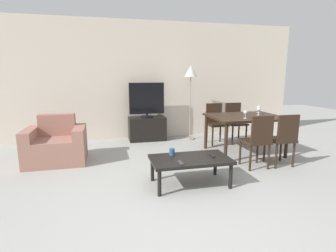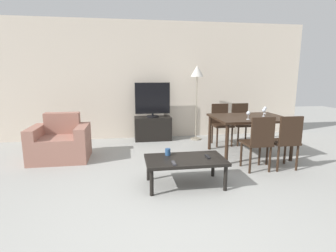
{
  "view_description": "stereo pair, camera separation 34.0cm",
  "coord_description": "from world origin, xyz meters",
  "px_view_note": "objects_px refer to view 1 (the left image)",
  "views": [
    {
      "loc": [
        -0.69,
        -2.22,
        1.49
      ],
      "look_at": [
        0.32,
        1.95,
        0.65
      ],
      "focal_mm": 28.0,
      "sensor_mm": 36.0,
      "label": 1
    },
    {
      "loc": [
        -0.35,
        -2.29,
        1.49
      ],
      "look_at": [
        0.32,
        1.95,
        0.65
      ],
      "focal_mm": 28.0,
      "sensor_mm": 36.0,
      "label": 2
    }
  ],
  "objects_px": {
    "armchair": "(56,145)",
    "dining_chair_near_right": "(283,137)",
    "remote_secondary": "(212,156)",
    "wine_glass_right": "(259,110)",
    "dining_table": "(245,120)",
    "wine_glass_center": "(245,113)",
    "dining_chair_near": "(258,139)",
    "tv_stand": "(147,129)",
    "wine_glass_left": "(259,108)",
    "dining_chair_far_left": "(216,121)",
    "dining_chair_far": "(235,120)",
    "coffee_table": "(190,161)",
    "floor_lamp": "(191,76)",
    "tv": "(147,100)",
    "remote_primary": "(181,163)"
  },
  "relations": [
    {
      "from": "armchair",
      "to": "dining_chair_near_right",
      "type": "relative_size",
      "value": 1.11
    },
    {
      "from": "remote_secondary",
      "to": "wine_glass_right",
      "type": "distance_m",
      "value": 1.91
    },
    {
      "from": "dining_table",
      "to": "wine_glass_right",
      "type": "relative_size",
      "value": 9.01
    },
    {
      "from": "wine_glass_center",
      "to": "dining_chair_near",
      "type": "bearing_deg",
      "value": -97.08
    },
    {
      "from": "armchair",
      "to": "tv_stand",
      "type": "height_order",
      "value": "armchair"
    },
    {
      "from": "tv_stand",
      "to": "wine_glass_left",
      "type": "bearing_deg",
      "value": -28.97
    },
    {
      "from": "armchair",
      "to": "wine_glass_right",
      "type": "relative_size",
      "value": 6.66
    },
    {
      "from": "dining_chair_far_left",
      "to": "dining_chair_far",
      "type": "bearing_deg",
      "value": 0.0
    },
    {
      "from": "dining_table",
      "to": "wine_glass_center",
      "type": "xyz_separation_m",
      "value": [
        -0.16,
        -0.29,
        0.18
      ]
    },
    {
      "from": "dining_chair_near_right",
      "to": "armchair",
      "type": "bearing_deg",
      "value": 163.29
    },
    {
      "from": "coffee_table",
      "to": "tv_stand",
      "type": "bearing_deg",
      "value": 93.86
    },
    {
      "from": "wine_glass_right",
      "to": "dining_chair_near",
      "type": "bearing_deg",
      "value": -121.94
    },
    {
      "from": "dining_chair_far",
      "to": "dining_chair_far_left",
      "type": "xyz_separation_m",
      "value": [
        -0.46,
        0.0,
        0.0
      ]
    },
    {
      "from": "tv_stand",
      "to": "dining_chair_near_right",
      "type": "distance_m",
      "value": 2.96
    },
    {
      "from": "dining_chair_near",
      "to": "wine_glass_left",
      "type": "relative_size",
      "value": 5.99
    },
    {
      "from": "armchair",
      "to": "wine_glass_center",
      "type": "height_order",
      "value": "wine_glass_center"
    },
    {
      "from": "dining_table",
      "to": "floor_lamp",
      "type": "relative_size",
      "value": 0.78
    },
    {
      "from": "tv",
      "to": "wine_glass_right",
      "type": "distance_m",
      "value": 2.41
    },
    {
      "from": "tv",
      "to": "dining_chair_far",
      "type": "bearing_deg",
      "value": -18.28
    },
    {
      "from": "tv",
      "to": "dining_chair_near",
      "type": "relative_size",
      "value": 0.91
    },
    {
      "from": "dining_chair_near",
      "to": "dining_chair_far",
      "type": "xyz_separation_m",
      "value": [
        0.46,
        1.65,
        0.0
      ]
    },
    {
      "from": "floor_lamp",
      "to": "wine_glass_center",
      "type": "xyz_separation_m",
      "value": [
        0.49,
        -1.6,
        -0.62
      ]
    },
    {
      "from": "tv_stand",
      "to": "dining_chair_near_right",
      "type": "xyz_separation_m",
      "value": [
        1.88,
        -2.27,
        0.22
      ]
    },
    {
      "from": "dining_chair_far",
      "to": "armchair",
      "type": "bearing_deg",
      "value": -171.39
    },
    {
      "from": "remote_primary",
      "to": "wine_glass_right",
      "type": "relative_size",
      "value": 1.03
    },
    {
      "from": "dining_chair_near",
      "to": "remote_primary",
      "type": "height_order",
      "value": "dining_chair_near"
    },
    {
      "from": "armchair",
      "to": "remote_primary",
      "type": "height_order",
      "value": "armchair"
    },
    {
      "from": "dining_chair_far_left",
      "to": "wine_glass_center",
      "type": "height_order",
      "value": "wine_glass_center"
    },
    {
      "from": "dining_chair_far",
      "to": "wine_glass_center",
      "type": "distance_m",
      "value": 1.23
    },
    {
      "from": "dining_table",
      "to": "wine_glass_left",
      "type": "distance_m",
      "value": 0.57
    },
    {
      "from": "tv",
      "to": "wine_glass_left",
      "type": "relative_size",
      "value": 5.43
    },
    {
      "from": "dining_table",
      "to": "remote_primary",
      "type": "xyz_separation_m",
      "value": [
        -1.66,
        -1.37,
        -0.26
      ]
    },
    {
      "from": "dining_chair_far_left",
      "to": "remote_primary",
      "type": "height_order",
      "value": "dining_chair_far_left"
    },
    {
      "from": "dining_chair_near_right",
      "to": "wine_glass_right",
      "type": "distance_m",
      "value": 0.89
    },
    {
      "from": "tv",
      "to": "coffee_table",
      "type": "bearing_deg",
      "value": -86.13
    },
    {
      "from": "tv_stand",
      "to": "wine_glass_center",
      "type": "relative_size",
      "value": 5.71
    },
    {
      "from": "dining_chair_far_left",
      "to": "remote_primary",
      "type": "relative_size",
      "value": 5.83
    },
    {
      "from": "armchair",
      "to": "tv",
      "type": "distance_m",
      "value": 2.21
    },
    {
      "from": "tv_stand",
      "to": "tv",
      "type": "xyz_separation_m",
      "value": [
        0.0,
        -0.0,
        0.66
      ]
    },
    {
      "from": "wine_glass_left",
      "to": "floor_lamp",
      "type": "bearing_deg",
      "value": 137.17
    },
    {
      "from": "coffee_table",
      "to": "wine_glass_left",
      "type": "xyz_separation_m",
      "value": [
        1.93,
        1.46,
        0.49
      ]
    },
    {
      "from": "remote_secondary",
      "to": "dining_chair_near_right",
      "type": "bearing_deg",
      "value": 14.3
    },
    {
      "from": "tv",
      "to": "wine_glass_center",
      "type": "bearing_deg",
      "value": -49.43
    },
    {
      "from": "dining_chair_near_right",
      "to": "coffee_table",
      "type": "bearing_deg",
      "value": -168.2
    },
    {
      "from": "dining_chair_near_right",
      "to": "remote_secondary",
      "type": "xyz_separation_m",
      "value": [
        -1.39,
        -0.35,
        -0.1
      ]
    },
    {
      "from": "wine_glass_left",
      "to": "coffee_table",
      "type": "bearing_deg",
      "value": -142.95
    },
    {
      "from": "armchair",
      "to": "wine_glass_center",
      "type": "distance_m",
      "value": 3.34
    },
    {
      "from": "dining_chair_near_right",
      "to": "remote_primary",
      "type": "distance_m",
      "value": 1.97
    },
    {
      "from": "tv_stand",
      "to": "floor_lamp",
      "type": "xyz_separation_m",
      "value": [
        0.99,
        -0.13,
        1.19
      ]
    },
    {
      "from": "dining_table",
      "to": "wine_glass_center",
      "type": "height_order",
      "value": "wine_glass_center"
    }
  ]
}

